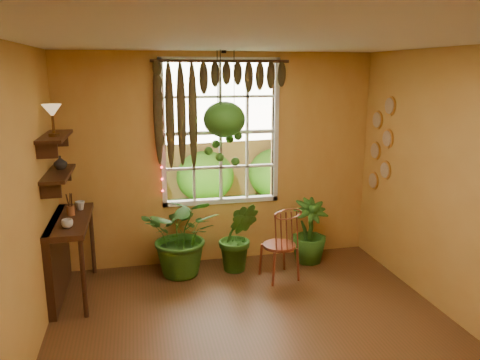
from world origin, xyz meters
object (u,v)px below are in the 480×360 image
object	(u,v)px
potted_plant_mid	(238,237)
hanging_basket	(224,122)
counter_ledge	(62,249)
windsor_chair	(280,255)
potted_plant_left	(184,235)

from	to	relation	value
potted_plant_mid	hanging_basket	world-z (taller)	hanging_basket
counter_ledge	potted_plant_mid	distance (m)	2.06
counter_ledge	potted_plant_mid	size ratio (longest dim) A/B	1.34
counter_ledge	windsor_chair	bearing A→B (deg)	-2.60
counter_ledge	potted_plant_left	xyz separation A→B (m)	(1.37, 0.26, -0.03)
potted_plant_left	hanging_basket	xyz separation A→B (m)	(0.54, 0.11, 1.35)
potted_plant_left	potted_plant_mid	xyz separation A→B (m)	(0.68, -0.03, -0.07)
potted_plant_left	windsor_chair	bearing A→B (deg)	-18.58
hanging_basket	potted_plant_mid	bearing A→B (deg)	-45.11
counter_ledge	potted_plant_left	world-z (taller)	potted_plant_left
potted_plant_left	potted_plant_mid	distance (m)	0.68
hanging_basket	potted_plant_left	bearing A→B (deg)	-168.59
windsor_chair	hanging_basket	bearing A→B (deg)	128.08
counter_ledge	windsor_chair	world-z (taller)	windsor_chair
counter_ledge	potted_plant_left	size ratio (longest dim) A/B	1.16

